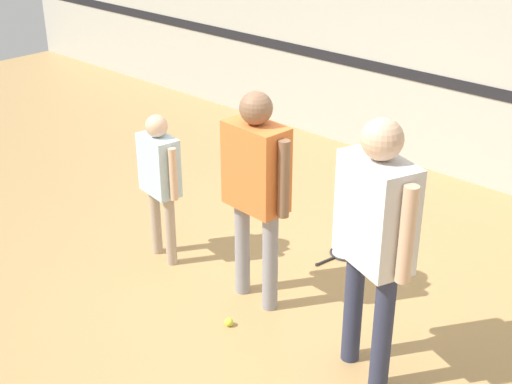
% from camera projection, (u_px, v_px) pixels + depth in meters
% --- Properties ---
extents(ground_plane, '(16.00, 16.00, 0.00)m').
position_uv_depth(ground_plane, '(259.00, 295.00, 5.71)').
color(ground_plane, tan).
extents(wall_back, '(16.00, 0.07, 3.20)m').
position_uv_depth(wall_back, '(474.00, 31.00, 7.11)').
color(wall_back, beige).
rests_on(wall_back, ground_plane).
extents(person_instructor, '(0.65, 0.29, 1.71)m').
position_uv_depth(person_instructor, '(256.00, 178.00, 5.21)').
color(person_instructor, gray).
rests_on(person_instructor, ground_plane).
extents(person_student_left, '(0.50, 0.26, 1.32)m').
position_uv_depth(person_student_left, '(159.00, 173.00, 5.89)').
color(person_student_left, tan).
rests_on(person_student_left, ground_plane).
extents(person_student_right, '(0.66, 0.44, 1.83)m').
position_uv_depth(person_student_right, '(375.00, 226.00, 4.39)').
color(person_student_right, '#2D334C').
rests_on(person_student_right, ground_plane).
extents(racket_spare_on_floor, '(0.33, 0.51, 0.03)m').
position_uv_depth(racket_spare_on_floor, '(344.00, 253.00, 6.29)').
color(racket_spare_on_floor, '#28282D').
rests_on(racket_spare_on_floor, ground_plane).
extents(tennis_ball_near_instructor, '(0.07, 0.07, 0.07)m').
position_uv_depth(tennis_ball_near_instructor, '(229.00, 322.00, 5.33)').
color(tennis_ball_near_instructor, '#CCE038').
rests_on(tennis_ball_near_instructor, ground_plane).
extents(tennis_ball_by_spare_racket, '(0.07, 0.07, 0.07)m').
position_uv_depth(tennis_ball_by_spare_racket, '(354.00, 257.00, 6.19)').
color(tennis_ball_by_spare_racket, '#CCE038').
rests_on(tennis_ball_by_spare_racket, ground_plane).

